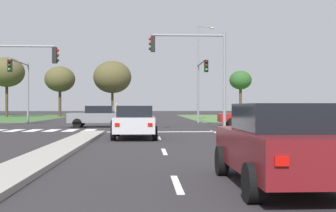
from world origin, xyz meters
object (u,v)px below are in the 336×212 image
object	(u,v)px
treeline_second	(7,72)
treeline_fifth	(241,81)
car_grey_fifth	(98,116)
car_red_near	(247,116)
street_lamp_third	(199,68)
traffic_signal_near_right	(198,63)
car_beige_third	(320,115)
treeline_fourth	(112,77)
pedestrian_at_median	(116,110)
treeline_third	(60,79)
car_maroon_sixth	(283,144)
traffic_signal_near_left	(2,69)
car_silver_fourth	(135,122)
traffic_signal_far_right	(201,79)
traffic_signal_far_left	(21,79)

from	to	relation	value
treeline_second	treeline_fifth	xyz separation A→B (m)	(33.54, 2.51, -0.92)
car_grey_fifth	car_red_near	bearing A→B (deg)	-85.26
street_lamp_third	traffic_signal_near_right	bearing A→B (deg)	-97.18
traffic_signal_near_right	street_lamp_third	size ratio (longest dim) A/B	0.56
car_red_near	car_beige_third	bearing A→B (deg)	-94.49
traffic_signal_near_right	treeline_fourth	size ratio (longest dim) A/B	0.73
pedestrian_at_median	treeline_third	world-z (taller)	treeline_third
car_beige_third	traffic_signal_near_right	distance (m)	12.14
car_maroon_sixth	pedestrian_at_median	size ratio (longest dim) A/B	2.59
car_red_near	treeline_third	size ratio (longest dim) A/B	0.58
car_grey_fifth	pedestrian_at_median	xyz separation A→B (m)	(0.35, 13.91, 0.36)
car_beige_third	treeline_fourth	size ratio (longest dim) A/B	0.53
traffic_signal_near_left	traffic_signal_near_right	xyz separation A→B (m)	(11.52, 0.00, 0.41)
car_silver_fourth	treeline_second	size ratio (longest dim) A/B	0.53
treeline_second	traffic_signal_far_right	bearing A→B (deg)	-45.48
traffic_signal_far_right	treeline_fifth	world-z (taller)	treeline_fifth
treeline_fourth	treeline_fifth	distance (m)	19.07
street_lamp_third	treeline_third	world-z (taller)	street_lamp_third
traffic_signal_near_left	car_silver_fourth	bearing A→B (deg)	-33.91
street_lamp_third	car_red_near	bearing A→B (deg)	-84.39
car_grey_fifth	treeline_second	distance (m)	34.51
car_red_near	traffic_signal_far_right	distance (m)	6.23
treeline_second	traffic_signal_near_right	bearing A→B (deg)	-57.70
car_beige_third	traffic_signal_near_right	size ratio (longest dim) A/B	0.73
car_maroon_sixth	traffic_signal_near_right	size ratio (longest dim) A/B	0.72
car_silver_fourth	traffic_signal_near_left	size ratio (longest dim) A/B	0.80
traffic_signal_near_left	treeline_third	size ratio (longest dim) A/B	0.75
car_silver_fourth	treeline_second	world-z (taller)	treeline_second
car_beige_third	street_lamp_third	distance (m)	19.01
treeline_third	treeline_fourth	world-z (taller)	treeline_fourth
car_grey_fifth	traffic_signal_far_left	size ratio (longest dim) A/B	0.76
traffic_signal_near_right	traffic_signal_far_left	size ratio (longest dim) A/B	1.10
traffic_signal_far_left	treeline_second	world-z (taller)	treeline_second
car_grey_fifth	street_lamp_third	size ratio (longest dim) A/B	0.39
car_beige_third	treeline_fifth	distance (m)	32.43
car_grey_fifth	treeline_fourth	distance (m)	33.18
car_grey_fifth	car_maroon_sixth	distance (m)	24.15
pedestrian_at_median	treeline_second	size ratio (longest dim) A/B	0.20
traffic_signal_near_left	traffic_signal_far_right	distance (m)	17.20
car_grey_fifth	traffic_signal_far_right	size ratio (longest dim) A/B	0.75
pedestrian_at_median	traffic_signal_far_left	bearing A→B (deg)	137.23
treeline_third	treeline_fourth	distance (m)	7.54
car_silver_fourth	traffic_signal_near_right	distance (m)	7.24
car_red_near	traffic_signal_far_left	size ratio (longest dim) A/B	0.77
car_silver_fourth	traffic_signal_far_right	xyz separation A→B (m)	(5.23, 16.42, 3.02)
traffic_signal_near_left	traffic_signal_far_left	size ratio (longest dim) A/B	1.00
car_maroon_sixth	pedestrian_at_median	world-z (taller)	pedestrian_at_median
treeline_fifth	traffic_signal_near_right	bearing A→B (deg)	-106.03
car_silver_fourth	traffic_signal_far_left	size ratio (longest dim) A/B	0.80
car_red_near	pedestrian_at_median	size ratio (longest dim) A/B	2.54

